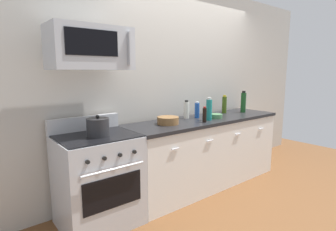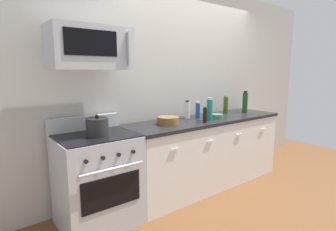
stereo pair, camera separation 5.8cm
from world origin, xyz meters
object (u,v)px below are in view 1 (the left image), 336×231
object	(u,v)px
bottle_wine_green	(243,102)
bowl_wooden_salad	(168,120)
microwave	(90,48)
bottle_sparkling_teal	(209,109)
bottle_olive_oil	(224,105)
stockpot	(98,127)
bowl_green_glaze	(216,116)
bottle_soy_sauce_dark	(205,115)
bottle_soda_blue	(197,110)
bottle_vinegar_white	(186,110)
range_oven	(98,179)

from	to	relation	value
bottle_wine_green	bowl_wooden_salad	xyz separation A→B (m)	(-1.47, -0.01, -0.11)
microwave	bottle_sparkling_teal	world-z (taller)	microwave
bottle_olive_oil	stockpot	bearing A→B (deg)	-174.88
bowl_wooden_salad	bowl_green_glaze	xyz separation A→B (m)	(0.75, -0.08, -0.02)
bottle_sparkling_teal	bowl_green_glaze	world-z (taller)	bottle_sparkling_teal
bottle_soy_sauce_dark	bottle_soda_blue	distance (m)	0.32
bottle_vinegar_white	stockpot	distance (m)	1.35
microwave	bowl_wooden_salad	bearing A→B (deg)	-2.71
bottle_sparkling_teal	range_oven	bearing A→B (deg)	175.32
bottle_olive_oil	bowl_green_glaze	size ratio (longest dim) A/B	1.60
bottle_soy_sauce_dark	bottle_olive_oil	bearing A→B (deg)	22.87
range_oven	bottle_soy_sauce_dark	bearing A→B (deg)	-8.00
bottle_vinegar_white	bottle_soy_sauce_dark	bearing A→B (deg)	-91.87
bottle_soy_sauce_dark	bowl_wooden_salad	world-z (taller)	bottle_soy_sauce_dark
stockpot	microwave	bearing A→B (deg)	89.87
microwave	stockpot	distance (m)	0.75
bowl_wooden_salad	bowl_green_glaze	world-z (taller)	bowl_wooden_salad
bottle_soda_blue	range_oven	bearing A→B (deg)	-176.32
bowl_wooden_salad	bowl_green_glaze	distance (m)	0.75
bottle_vinegar_white	bottle_sparkling_teal	size ratio (longest dim) A/B	0.83
range_oven	bottle_vinegar_white	bearing A→B (deg)	6.53
bowl_green_glaze	bottle_wine_green	bearing A→B (deg)	7.41
bottle_soy_sauce_dark	bottle_sparkling_teal	bearing A→B (deg)	23.71
bottle_vinegar_white	stockpot	size ratio (longest dim) A/B	1.13
microwave	bottle_vinegar_white	bearing A→B (deg)	4.62
microwave	bowl_green_glaze	bearing A→B (deg)	-4.41
bottle_sparkling_teal	stockpot	bearing A→B (deg)	177.39
bottle_wine_green	stockpot	bearing A→B (deg)	-178.43
bottle_soy_sauce_dark	stockpot	size ratio (longest dim) A/B	0.91
bottle_sparkling_teal	bottle_olive_oil	bearing A→B (deg)	22.67
bottle_soda_blue	bowl_wooden_salad	xyz separation A→B (m)	(-0.57, -0.09, -0.06)
range_oven	bowl_wooden_salad	xyz separation A→B (m)	(0.90, 0.00, 0.50)
bottle_soy_sauce_dark	bottle_soda_blue	xyz separation A→B (m)	(0.15, 0.28, 0.01)
stockpot	bottle_wine_green	bearing A→B (deg)	1.57
bottle_sparkling_teal	bowl_green_glaze	xyz separation A→B (m)	(0.18, 0.04, -0.11)
bottle_vinegar_white	bottle_olive_oil	size ratio (longest dim) A/B	0.90
bottle_wine_green	bowl_wooden_salad	distance (m)	1.48
microwave	bottle_soda_blue	distance (m)	1.64
bottle_olive_oil	bowl_wooden_salad	size ratio (longest dim) A/B	1.05
bottle_soy_sauce_dark	bowl_wooden_salad	xyz separation A→B (m)	(-0.42, 0.19, -0.05)
bottle_sparkling_teal	bowl_wooden_salad	world-z (taller)	bottle_sparkling_teal
microwave	bowl_wooden_salad	distance (m)	1.19
bottle_vinegar_white	bottle_olive_oil	xyz separation A→B (m)	(0.74, -0.02, 0.01)
bottle_soda_blue	bowl_green_glaze	size ratio (longest dim) A/B	1.30
bottle_wine_green	bottle_sparkling_teal	world-z (taller)	bottle_wine_green
bottle_vinegar_white	bowl_wooden_salad	bearing A→B (deg)	-160.86
bowl_wooden_salad	bottle_soda_blue	bearing A→B (deg)	9.19
bottle_vinegar_white	bowl_green_glaze	distance (m)	0.40
bowl_green_glaze	stockpot	distance (m)	1.65
bottle_vinegar_white	bowl_green_glaze	world-z (taller)	bottle_vinegar_white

